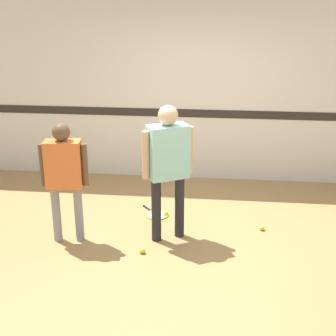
# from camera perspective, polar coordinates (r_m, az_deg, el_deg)

# --- Properties ---
(ground_plane) EXTENTS (16.00, 16.00, 0.00)m
(ground_plane) POSITION_cam_1_polar(r_m,az_deg,el_deg) (5.36, 2.01, -9.40)
(ground_plane) COLOR #A87F4C
(wall_back) EXTENTS (16.00, 0.07, 3.20)m
(wall_back) POSITION_cam_1_polar(r_m,az_deg,el_deg) (6.96, 3.59, 11.31)
(wall_back) COLOR silver
(wall_back) RESTS_ON ground_plane
(person_instructor) EXTENTS (0.54, 0.42, 1.57)m
(person_instructor) POSITION_cam_1_polar(r_m,az_deg,el_deg) (5.13, 0.00, 1.13)
(person_instructor) COLOR #232328
(person_instructor) RESTS_ON ground_plane
(person_student_left) EXTENTS (0.52, 0.26, 1.39)m
(person_student_left) POSITION_cam_1_polar(r_m,az_deg,el_deg) (5.24, -12.55, -0.27)
(person_student_left) COLOR gray
(person_student_left) RESTS_ON ground_plane
(racket_spare_on_floor) EXTENTS (0.44, 0.48, 0.03)m
(racket_spare_on_floor) POSITION_cam_1_polar(r_m,az_deg,el_deg) (6.06, -1.43, -5.65)
(racket_spare_on_floor) COLOR #C6D838
(racket_spare_on_floor) RESTS_ON ground_plane
(tennis_ball_near_instructor) EXTENTS (0.07, 0.07, 0.07)m
(tennis_ball_near_instructor) POSITION_cam_1_polar(r_m,az_deg,el_deg) (5.19, -3.17, -10.01)
(tennis_ball_near_instructor) COLOR #CCE038
(tennis_ball_near_instructor) RESTS_ON ground_plane
(tennis_ball_by_spare_racket) EXTENTS (0.07, 0.07, 0.07)m
(tennis_ball_by_spare_racket) POSITION_cam_1_polar(r_m,az_deg,el_deg) (6.03, -0.33, -5.56)
(tennis_ball_by_spare_racket) COLOR #CCE038
(tennis_ball_by_spare_racket) RESTS_ON ground_plane
(tennis_ball_stray_left) EXTENTS (0.07, 0.07, 0.07)m
(tennis_ball_stray_left) POSITION_cam_1_polar(r_m,az_deg,el_deg) (5.78, 11.38, -7.14)
(tennis_ball_stray_left) COLOR #CCE038
(tennis_ball_stray_left) RESTS_ON ground_plane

